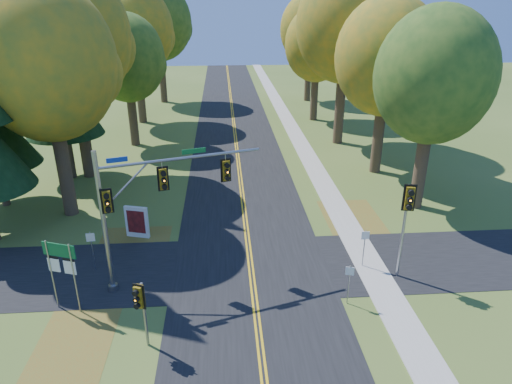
{
  "coord_description": "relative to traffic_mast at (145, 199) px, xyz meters",
  "views": [
    {
      "loc": [
        -1.25,
        -18.26,
        12.87
      ],
      "look_at": [
        0.45,
        4.42,
        3.2
      ],
      "focal_mm": 32.0,
      "sensor_mm": 36.0,
      "label": 1
    }
  ],
  "objects": [
    {
      "name": "leaf_patch_w_near",
      "position": [
        -1.63,
        3.01,
        -4.49
      ],
      "size": [
        4.0,
        6.0,
        0.0
      ],
      "primitive_type": "cube",
      "color": "brown",
      "rests_on": "ground"
    },
    {
      "name": "tree_w_d",
      "position": [
        -5.26,
        32.2,
        5.29
      ],
      "size": [
        8.2,
        8.2,
        14.56
      ],
      "color": "#38281C",
      "rests_on": "ground"
    },
    {
      "name": "reg_sign_w",
      "position": [
        -3.13,
        1.35,
        -2.99
      ],
      "size": [
        0.42,
        0.08,
        2.2
      ],
      "rotation": [
        0.0,
        0.0,
        0.1
      ],
      "color": "gray",
      "rests_on": "ground"
    },
    {
      "name": "east_signal_pole",
      "position": [
        12.12,
        -0.56,
        -0.65
      ],
      "size": [
        0.58,
        0.68,
        5.07
      ],
      "rotation": [
        0.0,
        0.0,
        -0.18
      ],
      "color": "gray",
      "rests_on": "ground"
    },
    {
      "name": "pine_c",
      "position": [
        -8.13,
        15.01,
        5.2
      ],
      "size": [
        5.6,
        5.6,
        20.56
      ],
      "color": "#38281C",
      "rests_on": "ground"
    },
    {
      "name": "ped_signal_pole",
      "position": [
        0.29,
        -4.63,
        -2.24
      ],
      "size": [
        0.45,
        0.55,
        3.03
      ],
      "rotation": [
        0.0,
        0.0,
        -0.41
      ],
      "color": "gray",
      "rests_on": "ground"
    },
    {
      "name": "tree_e_d",
      "position": [
        14.13,
        31.88,
        3.75
      ],
      "size": [
        7.0,
        7.0,
        12.32
      ],
      "color": "#38281C",
      "rests_on": "ground"
    },
    {
      "name": "tree_w_a",
      "position": [
        -6.26,
        8.39,
        4.99
      ],
      "size": [
        8.0,
        8.0,
        14.15
      ],
      "color": "#38281C",
      "rests_on": "ground"
    },
    {
      "name": "tree_e_a",
      "position": [
        16.43,
        7.79,
        4.04
      ],
      "size": [
        7.2,
        7.2,
        12.73
      ],
      "color": "#38281C",
      "rests_on": "ground"
    },
    {
      "name": "tree_w_e",
      "position": [
        -4.06,
        43.1,
        5.58
      ],
      "size": [
        8.4,
        8.4,
        14.97
      ],
      "color": "#38281C",
      "rests_on": "ground"
    },
    {
      "name": "tree_e_c",
      "position": [
        14.75,
        22.7,
        6.17
      ],
      "size": [
        8.8,
        8.8,
        15.79
      ],
      "color": "#38281C",
      "rests_on": "ground"
    },
    {
      "name": "route_sign_cluster",
      "position": [
        -3.49,
        -1.85,
        -2.07
      ],
      "size": [
        1.52,
        0.59,
        3.43
      ],
      "rotation": [
        0.0,
        0.0,
        -0.35
      ],
      "color": "gray",
      "rests_on": "ground"
    },
    {
      "name": "reg_sign_e_north",
      "position": [
        10.66,
        0.63,
        -3.04
      ],
      "size": [
        0.41,
        0.06,
        2.13
      ],
      "rotation": [
        0.0,
        0.0,
        -0.0
      ],
      "color": "gray",
      "rests_on": "ground"
    },
    {
      "name": "reg_sign_e_south",
      "position": [
        9.06,
        -2.38,
        -3.11
      ],
      "size": [
        0.38,
        0.13,
        2.01
      ],
      "rotation": [
        0.0,
        0.0,
        -0.28
      ],
      "color": "gray",
      "rests_on": "ground"
    },
    {
      "name": "leaf_patch_e",
      "position": [
        11.67,
        5.01,
        -4.49
      ],
      "size": [
        3.5,
        8.0,
        0.0
      ],
      "primitive_type": "cube",
      "color": "brown",
      "rests_on": "ground"
    },
    {
      "name": "tree_e_e",
      "position": [
        15.34,
        42.59,
        4.7
      ],
      "size": [
        7.8,
        7.8,
        13.74
      ],
      "color": "#38281C",
      "rests_on": "ground"
    },
    {
      "name": "centerline_right",
      "position": [
        4.97,
        -0.99,
        -4.47
      ],
      "size": [
        0.1,
        160.0,
        0.01
      ],
      "primitive_type": "cube",
      "color": "gold",
      "rests_on": "road_main"
    },
    {
      "name": "road_main",
      "position": [
        4.87,
        -0.99,
        -4.48
      ],
      "size": [
        8.0,
        160.0,
        0.02
      ],
      "primitive_type": "cube",
      "color": "black",
      "rests_on": "ground"
    },
    {
      "name": "centerline_left",
      "position": [
        4.77,
        -0.99,
        -4.47
      ],
      "size": [
        0.1,
        160.0,
        0.01
      ],
      "primitive_type": "cube",
      "color": "gold",
      "rests_on": "road_main"
    },
    {
      "name": "info_kiosk",
      "position": [
        -1.5,
        4.78,
        -3.54
      ],
      "size": [
        1.39,
        0.57,
        1.92
      ],
      "rotation": [
        0.0,
        0.0,
        -0.28
      ],
      "color": "silver",
      "rests_on": "ground"
    },
    {
      "name": "leaf_patch_w_far",
      "position": [
        -2.63,
        -3.99,
        -4.49
      ],
      "size": [
        3.0,
        5.0,
        0.0
      ],
      "primitive_type": "cube",
      "color": "brown",
      "rests_on": "ground"
    },
    {
      "name": "ground",
      "position": [
        4.87,
        -0.99,
        -4.49
      ],
      "size": [
        160.0,
        160.0,
        0.0
      ],
      "primitive_type": "plane",
      "color": "#3E581F",
      "rests_on": "ground"
    },
    {
      "name": "tree_e_b",
      "position": [
        15.84,
        14.59,
        4.4
      ],
      "size": [
        7.6,
        7.6,
        13.33
      ],
      "color": "#38281C",
      "rests_on": "ground"
    },
    {
      "name": "sidewalk_east",
      "position": [
        11.07,
        -0.99,
        -4.46
      ],
      "size": [
        1.6,
        160.0,
        0.06
      ],
      "primitive_type": "cube",
      "color": "#9E998E",
      "rests_on": "ground"
    },
    {
      "name": "tree_w_c",
      "position": [
        -4.67,
        23.48,
        3.45
      ],
      "size": [
        6.8,
        6.8,
        11.91
      ],
      "color": "#38281C",
      "rests_on": "ground"
    },
    {
      "name": "tree_w_b",
      "position": [
        -6.86,
        15.3,
        5.87
      ],
      "size": [
        8.6,
        8.6,
        15.38
      ],
      "color": "#38281C",
      "rests_on": "ground"
    },
    {
      "name": "road_cross",
      "position": [
        4.87,
        1.01,
        -4.48
      ],
      "size": [
        60.0,
        6.0,
        0.02
      ],
      "primitive_type": "cube",
      "color": "black",
      "rests_on": "ground"
    },
    {
      "name": "traffic_mast",
      "position": [
        0.0,
        0.0,
        0.0
      ],
      "size": [
        7.39,
        2.68,
        6.99
      ],
      "rotation": [
        0.0,
        0.0,
        0.3
      ],
      "color": "gray",
      "rests_on": "ground"
    }
  ]
}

